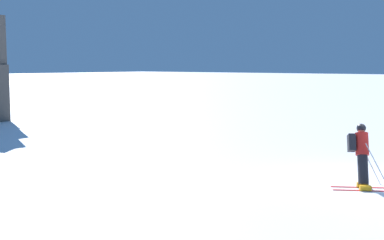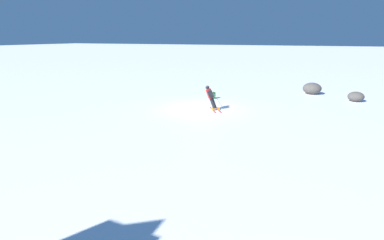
{
  "view_description": "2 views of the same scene",
  "coord_description": "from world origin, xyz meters",
  "px_view_note": "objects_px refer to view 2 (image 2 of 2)",
  "views": [
    {
      "loc": [
        -14.21,
        -4.74,
        3.17
      ],
      "look_at": [
        -1.77,
        4.97,
        1.51
      ],
      "focal_mm": 50.0,
      "sensor_mm": 36.0,
      "label": 1
    },
    {
      "loc": [
        -6.82,
        18.12,
        4.62
      ],
      "look_at": [
        -1.43,
        4.98,
        0.65
      ],
      "focal_mm": 28.0,
      "sensor_mm": 36.0,
      "label": 2
    }
  ],
  "objects_px": {
    "spare_backpack": "(213,95)",
    "exposed_boulder_1": "(312,88)",
    "skier": "(211,97)",
    "exposed_boulder_0": "(356,97)"
  },
  "relations": [
    {
      "from": "skier",
      "to": "spare_backpack",
      "type": "bearing_deg",
      "value": -105.82
    },
    {
      "from": "exposed_boulder_0",
      "to": "exposed_boulder_1",
      "type": "bearing_deg",
      "value": -32.06
    },
    {
      "from": "spare_backpack",
      "to": "exposed_boulder_0",
      "type": "distance_m",
      "value": 10.46
    },
    {
      "from": "exposed_boulder_1",
      "to": "exposed_boulder_0",
      "type": "bearing_deg",
      "value": 147.94
    },
    {
      "from": "spare_backpack",
      "to": "exposed_boulder_1",
      "type": "height_order",
      "value": "exposed_boulder_1"
    },
    {
      "from": "exposed_boulder_0",
      "to": "spare_backpack",
      "type": "bearing_deg",
      "value": 16.49
    },
    {
      "from": "spare_backpack",
      "to": "exposed_boulder_1",
      "type": "bearing_deg",
      "value": 75.69
    },
    {
      "from": "spare_backpack",
      "to": "exposed_boulder_0",
      "type": "xyz_separation_m",
      "value": [
        -10.03,
        -2.97,
        0.12
      ]
    },
    {
      "from": "skier",
      "to": "spare_backpack",
      "type": "xyz_separation_m",
      "value": [
        1.04,
        -3.67,
        -0.65
      ]
    },
    {
      "from": "skier",
      "to": "exposed_boulder_0",
      "type": "height_order",
      "value": "skier"
    }
  ]
}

